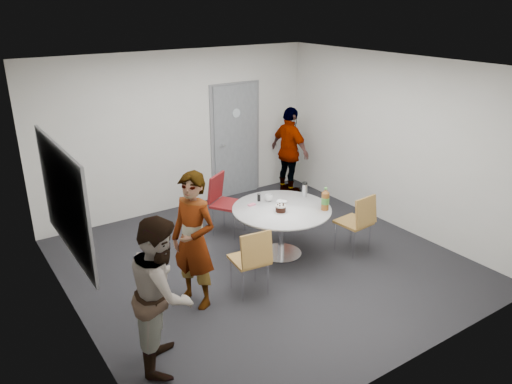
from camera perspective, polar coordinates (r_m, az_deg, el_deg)
floor at (r=7.06m, az=0.80°, el=-8.08°), size 5.00×5.00×0.00m
ceiling at (r=6.20m, az=0.93°, el=14.23°), size 5.00×5.00×0.00m
wall_back at (r=8.59m, az=-8.76°, el=6.81°), size 5.00×0.00×5.00m
wall_left at (r=5.56m, az=-20.82°, el=-2.48°), size 0.00×5.00×5.00m
wall_right at (r=8.13m, az=15.56°, el=5.45°), size 0.00×5.00×5.00m
wall_front at (r=4.83m, az=18.12°, el=-5.79°), size 5.00×0.00×5.00m
door at (r=9.16m, az=-2.36°, el=5.85°), size 1.02×0.17×2.12m
whiteboard at (r=5.72m, az=-21.06°, el=-0.80°), size 0.04×1.90×1.25m
table at (r=7.03m, az=3.23°, el=-2.53°), size 1.39×1.39×1.05m
chair_near_left at (r=6.09m, az=-0.41°, el=-7.34°), size 0.47×0.51×0.89m
chair_near_right at (r=7.22m, az=11.68°, el=-2.99°), size 0.47×0.50×0.90m
chair_far at (r=7.72m, az=-3.79°, el=-0.65°), size 0.64×0.65×0.95m
person_main at (r=5.86m, az=-7.13°, el=-5.56°), size 0.61×0.72×1.67m
person_left at (r=5.02m, az=-10.65°, el=-11.19°), size 0.90×0.97×1.59m
person_right at (r=9.26m, az=3.89°, el=4.67°), size 0.46×0.98×1.64m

